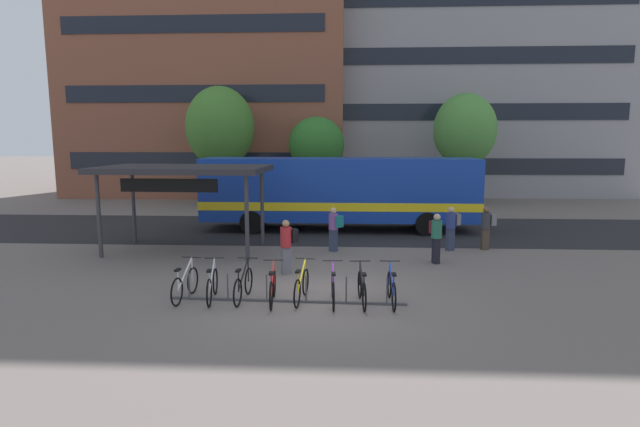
{
  "coord_description": "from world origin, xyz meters",
  "views": [
    {
      "loc": [
        0.7,
        -12.42,
        4.05
      ],
      "look_at": [
        -0.17,
        4.15,
        1.56
      ],
      "focal_mm": 28.09,
      "sensor_mm": 36.0,
      "label": 1
    }
  ],
  "objects_px": {
    "commuter_grey_pack_0": "(487,225)",
    "street_tree_2": "(465,130)",
    "parked_bicycle_white_0": "(185,285)",
    "city_bus": "(341,190)",
    "parked_bicycle_blue_7": "(392,289)",
    "commuter_teal_pack_2": "(334,226)",
    "parked_bicycle_black_6": "(362,290)",
    "street_tree_0": "(220,127)",
    "parked_bicycle_black_2": "(243,285)",
    "parked_bicycle_purple_5": "(333,289)",
    "transit_shelter": "(183,172)",
    "commuter_black_pack_3": "(287,243)",
    "commuter_maroon_pack_4": "(436,235)",
    "parked_bicycle_red_3": "(273,288)",
    "street_tree_1": "(316,144)",
    "parked_bicycle_yellow_4": "(301,286)",
    "commuter_grey_pack_1": "(451,225)",
    "parked_bicycle_silver_1": "(212,286)"
  },
  "relations": [
    {
      "from": "transit_shelter",
      "to": "commuter_grey_pack_1",
      "type": "height_order",
      "value": "transit_shelter"
    },
    {
      "from": "parked_bicycle_red_3",
      "to": "commuter_teal_pack_2",
      "type": "height_order",
      "value": "commuter_teal_pack_2"
    },
    {
      "from": "parked_bicycle_silver_1",
      "to": "parked_bicycle_red_3",
      "type": "relative_size",
      "value": 1.0
    },
    {
      "from": "parked_bicycle_red_3",
      "to": "parked_bicycle_white_0",
      "type": "bearing_deg",
      "value": 80.98
    },
    {
      "from": "street_tree_1",
      "to": "city_bus",
      "type": "bearing_deg",
      "value": -79.64
    },
    {
      "from": "street_tree_2",
      "to": "street_tree_0",
      "type": "bearing_deg",
      "value": -175.18
    },
    {
      "from": "parked_bicycle_silver_1",
      "to": "street_tree_1",
      "type": "distance_m",
      "value": 19.12
    },
    {
      "from": "commuter_black_pack_3",
      "to": "parked_bicycle_white_0",
      "type": "bearing_deg",
      "value": 24.64
    },
    {
      "from": "parked_bicycle_yellow_4",
      "to": "commuter_black_pack_3",
      "type": "relative_size",
      "value": 1.03
    },
    {
      "from": "parked_bicycle_black_2",
      "to": "commuter_grey_pack_0",
      "type": "height_order",
      "value": "commuter_grey_pack_0"
    },
    {
      "from": "commuter_teal_pack_2",
      "to": "street_tree_2",
      "type": "bearing_deg",
      "value": -88.67
    },
    {
      "from": "commuter_grey_pack_0",
      "to": "street_tree_2",
      "type": "bearing_deg",
      "value": -102.02
    },
    {
      "from": "street_tree_1",
      "to": "street_tree_2",
      "type": "height_order",
      "value": "street_tree_2"
    },
    {
      "from": "street_tree_0",
      "to": "transit_shelter",
      "type": "bearing_deg",
      "value": -81.94
    },
    {
      "from": "street_tree_0",
      "to": "commuter_grey_pack_0",
      "type": "bearing_deg",
      "value": -42.46
    },
    {
      "from": "parked_bicycle_black_2",
      "to": "transit_shelter",
      "type": "height_order",
      "value": "transit_shelter"
    },
    {
      "from": "commuter_grey_pack_1",
      "to": "street_tree_0",
      "type": "distance_m",
      "value": 16.86
    },
    {
      "from": "parked_bicycle_yellow_4",
      "to": "street_tree_2",
      "type": "height_order",
      "value": "street_tree_2"
    },
    {
      "from": "parked_bicycle_purple_5",
      "to": "transit_shelter",
      "type": "xyz_separation_m",
      "value": [
        -5.51,
        5.71,
        2.5
      ]
    },
    {
      "from": "parked_bicycle_black_2",
      "to": "transit_shelter",
      "type": "distance_m",
      "value": 6.87
    },
    {
      "from": "street_tree_2",
      "to": "commuter_black_pack_3",
      "type": "bearing_deg",
      "value": -118.23
    },
    {
      "from": "transit_shelter",
      "to": "parked_bicycle_black_6",
      "type": "bearing_deg",
      "value": -41.0
    },
    {
      "from": "city_bus",
      "to": "commuter_teal_pack_2",
      "type": "height_order",
      "value": "city_bus"
    },
    {
      "from": "commuter_teal_pack_2",
      "to": "street_tree_1",
      "type": "relative_size",
      "value": 0.3
    },
    {
      "from": "commuter_teal_pack_2",
      "to": "parked_bicycle_silver_1",
      "type": "bearing_deg",
      "value": 93.58
    },
    {
      "from": "transit_shelter",
      "to": "street_tree_2",
      "type": "relative_size",
      "value": 0.89
    },
    {
      "from": "city_bus",
      "to": "commuter_teal_pack_2",
      "type": "xyz_separation_m",
      "value": [
        -0.17,
        -4.36,
        -0.86
      ]
    },
    {
      "from": "transit_shelter",
      "to": "commuter_grey_pack_0",
      "type": "height_order",
      "value": "transit_shelter"
    },
    {
      "from": "parked_bicycle_black_2",
      "to": "commuter_grey_pack_0",
      "type": "relative_size",
      "value": 1.08
    },
    {
      "from": "city_bus",
      "to": "parked_bicycle_blue_7",
      "type": "distance_m",
      "value": 10.35
    },
    {
      "from": "commuter_black_pack_3",
      "to": "commuter_maroon_pack_4",
      "type": "distance_m",
      "value": 4.96
    },
    {
      "from": "street_tree_0",
      "to": "commuter_black_pack_3",
      "type": "bearing_deg",
      "value": -69.29
    },
    {
      "from": "parked_bicycle_black_2",
      "to": "commuter_grey_pack_1",
      "type": "distance_m",
      "value": 8.83
    },
    {
      "from": "parked_bicycle_black_6",
      "to": "parked_bicycle_blue_7",
      "type": "xyz_separation_m",
      "value": [
        0.73,
        0.04,
        0.0
      ]
    },
    {
      "from": "parked_bicycle_blue_7",
      "to": "parked_bicycle_black_2",
      "type": "bearing_deg",
      "value": 86.4
    },
    {
      "from": "street_tree_1",
      "to": "street_tree_0",
      "type": "bearing_deg",
      "value": -171.74
    },
    {
      "from": "commuter_maroon_pack_4",
      "to": "street_tree_0",
      "type": "distance_m",
      "value": 17.73
    },
    {
      "from": "parked_bicycle_blue_7",
      "to": "commuter_black_pack_3",
      "type": "xyz_separation_m",
      "value": [
        -2.88,
        2.65,
        0.57
      ]
    },
    {
      "from": "commuter_grey_pack_0",
      "to": "city_bus",
      "type": "bearing_deg",
      "value": -38.04
    },
    {
      "from": "transit_shelter",
      "to": "commuter_maroon_pack_4",
      "type": "height_order",
      "value": "transit_shelter"
    },
    {
      "from": "parked_bicycle_white_0",
      "to": "commuter_grey_pack_0",
      "type": "relative_size",
      "value": 1.08
    },
    {
      "from": "parked_bicycle_blue_7",
      "to": "street_tree_0",
      "type": "bearing_deg",
      "value": 24.39
    },
    {
      "from": "commuter_teal_pack_2",
      "to": "street_tree_0",
      "type": "relative_size",
      "value": 0.22
    },
    {
      "from": "transit_shelter",
      "to": "commuter_grey_pack_0",
      "type": "relative_size",
      "value": 3.77
    },
    {
      "from": "city_bus",
      "to": "parked_bicycle_red_3",
      "type": "relative_size",
      "value": 6.99
    },
    {
      "from": "parked_bicycle_white_0",
      "to": "commuter_black_pack_3",
      "type": "xyz_separation_m",
      "value": [
        2.31,
        2.52,
        0.57
      ]
    },
    {
      "from": "street_tree_1",
      "to": "street_tree_2",
      "type": "xyz_separation_m",
      "value": [
        9.01,
        0.41,
        0.85
      ]
    },
    {
      "from": "city_bus",
      "to": "parked_bicycle_yellow_4",
      "type": "relative_size",
      "value": 7.01
    },
    {
      "from": "parked_bicycle_silver_1",
      "to": "parked_bicycle_blue_7",
      "type": "bearing_deg",
      "value": -97.69
    },
    {
      "from": "commuter_teal_pack_2",
      "to": "street_tree_1",
      "type": "bearing_deg",
      "value": -53.06
    }
  ]
}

